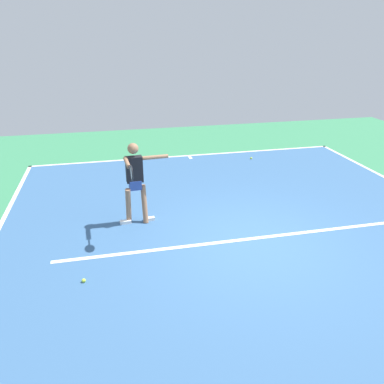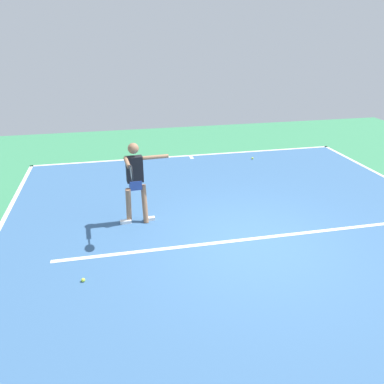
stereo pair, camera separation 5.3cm
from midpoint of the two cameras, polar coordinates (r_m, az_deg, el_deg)
name	(u,v)px [view 1 (the left image)]	position (r m, az deg, el deg)	size (l,w,h in m)	color
ground_plane	(253,244)	(7.58, 8.86, -7.64)	(19.80, 19.80, 0.00)	#388456
court_surface	(253,244)	(7.58, 8.86, -7.63)	(10.06, 11.76, 0.00)	#38608E
court_line_baseline_near	(189,156)	(12.71, -0.59, 5.48)	(10.06, 0.10, 0.01)	white
court_line_service	(249,239)	(7.73, 8.37, -6.95)	(7.55, 0.10, 0.01)	white
court_line_centre_mark	(190,157)	(12.53, -0.39, 5.21)	(0.10, 0.30, 0.01)	white
tennis_player	(135,178)	(7.93, -8.66, 2.01)	(1.09, 1.21, 1.77)	#9E7051
tennis_ball_by_sideline	(251,158)	(12.49, 8.73, 5.03)	(0.07, 0.07, 0.07)	#C6E53D
tennis_ball_far_corner	(84,280)	(6.69, -16.13, -12.60)	(0.07, 0.07, 0.07)	#C6E53D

